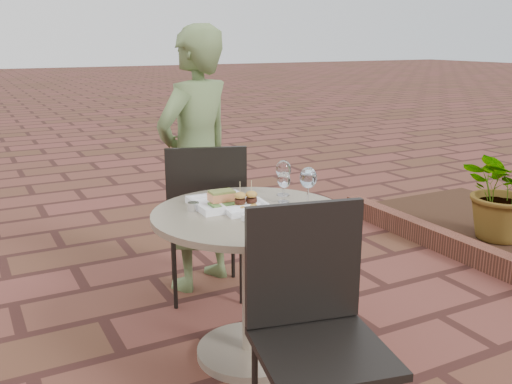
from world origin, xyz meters
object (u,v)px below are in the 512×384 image
diner (196,161)px  plate_sliders (246,205)px  chair_near (313,314)px  plate_tuna (277,219)px  cafe_table (250,262)px  plate_salmon (222,202)px  chair_far (206,210)px

diner → plate_sliders: 0.88m
chair_near → plate_sliders: (0.09, 0.71, 0.21)m
plate_tuna → cafe_table: bearing=101.9°
plate_sliders → plate_tuna: 0.22m
chair_near → plate_salmon: (0.02, 0.82, 0.20)m
diner → chair_near: bearing=58.3°
chair_far → plate_salmon: 0.58m
plate_salmon → plate_sliders: 0.13m
diner → plate_salmon: size_ratio=5.72×
plate_sliders → chair_near: bearing=-97.3°
cafe_table → plate_sliders: plate_sliders is taller
plate_salmon → plate_tuna: 0.35m
diner → plate_salmon: (-0.18, -0.76, -0.04)m
plate_tuna → plate_salmon: bearing=108.9°
cafe_table → chair_near: chair_near is taller
cafe_table → chair_near: (-0.10, -0.68, 0.07)m
plate_salmon → plate_tuna: size_ratio=1.04×
chair_far → diner: bearing=-82.5°
chair_near → diner: bearing=95.0°
diner → plate_tuna: bearing=62.1°
plate_salmon → plate_tuna: plate_salmon is taller
chair_far → plate_salmon: chair_far is taller
cafe_table → plate_salmon: bearing=116.9°
chair_far → plate_tuna: (-0.02, -0.86, 0.19)m
plate_salmon → chair_far: bearing=75.6°
cafe_table → plate_sliders: size_ratio=3.83×
chair_near → plate_salmon: size_ratio=3.38×
cafe_table → plate_salmon: 0.31m
chair_far → plate_tuna: size_ratio=3.51×
cafe_table → diner: bearing=83.3°
cafe_table → diner: (0.11, 0.91, 0.30)m
chair_near → plate_tuna: bearing=87.1°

